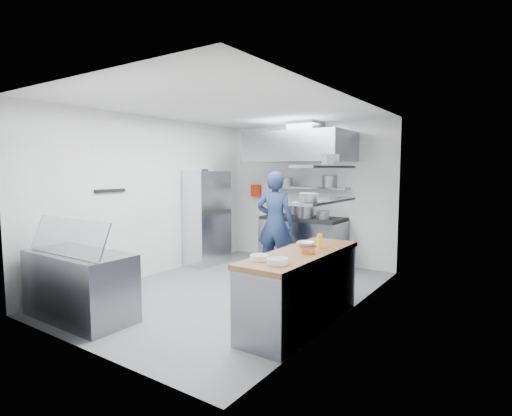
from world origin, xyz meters
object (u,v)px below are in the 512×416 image
Objects in this scene: chef at (275,223)px; wire_rack at (207,218)px; display_case at (80,285)px; gas_range at (303,243)px.

chef is 1.00× the size of wire_rack.
chef is 3.38m from display_case.
display_case is (-0.92, -3.21, -0.50)m from chef.
chef is at bearing 3.00° from wire_rack.
wire_rack is (-1.53, -0.08, -0.00)m from chef.
gas_range reaches higher than display_case.
gas_range is at bearing -109.87° from chef.
wire_rack is at bearing -10.17° from chef.
gas_range is 1.07× the size of display_case.
chef is at bearing 73.97° from display_case.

